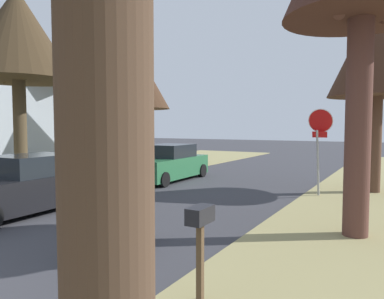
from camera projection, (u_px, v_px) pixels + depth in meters
stop_sign_far at (320, 133)px, 11.98m from camera, size 0.81×0.68×2.92m
street_tree_right_mid_b at (378, 47)px, 12.43m from camera, size 3.26×3.26×6.93m
street_tree_left_mid_a at (17, 36)px, 13.12m from camera, size 4.12×4.12×7.38m
street_tree_left_mid_b at (131, 75)px, 19.76m from camera, size 4.21×4.21×7.07m
parked_sedan_black at (29, 186)px, 9.97m from camera, size 2.07×4.46×1.57m
parked_sedan_green at (168, 164)px, 15.88m from camera, size 2.07×4.46×1.57m
parked_motorcycle at (112, 226)px, 6.80m from camera, size 0.60×2.05×0.97m
house_backdrop_left at (19, 103)px, 22.94m from camera, size 7.61×10.32×7.45m
curbside_mailbox at (200, 226)px, 4.70m from camera, size 0.22×0.44×1.27m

